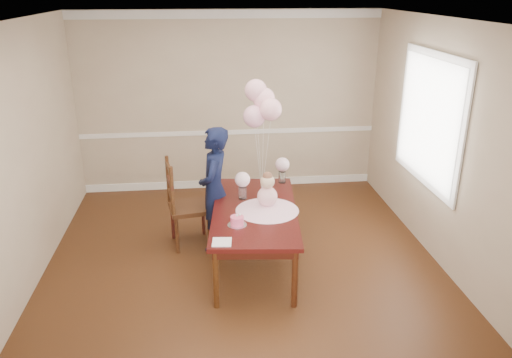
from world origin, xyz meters
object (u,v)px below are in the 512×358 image
at_px(dining_table_top, 255,210).
at_px(dining_chair_seat, 190,207).
at_px(birthday_cake, 237,221).
at_px(woman, 214,190).

bearing_deg(dining_table_top, dining_chair_seat, 148.64).
height_order(birthday_cake, woman, woman).
relative_size(dining_chair_seat, woman, 0.31).
height_order(dining_table_top, dining_chair_seat, dining_table_top).
bearing_deg(dining_chair_seat, woman, -32.57).
bearing_deg(dining_chair_seat, dining_table_top, -47.25).
xyz_separation_m(dining_chair_seat, woman, (0.30, -0.13, 0.27)).
bearing_deg(woman, dining_chair_seat, -99.96).
bearing_deg(dining_table_top, woman, 140.79).
distance_m(birthday_cake, woman, 0.85).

